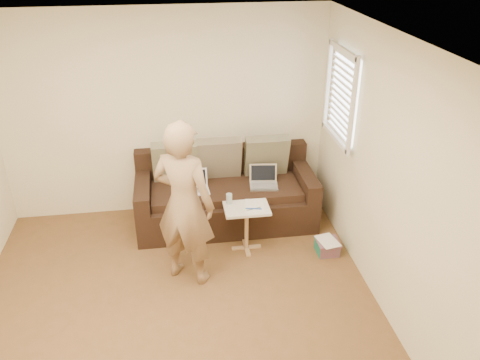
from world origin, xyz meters
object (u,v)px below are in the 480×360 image
Objects in this scene: sofa at (226,192)px; side_table at (247,228)px; laptop_silver at (264,187)px; drinking_glass at (229,199)px; striped_box at (327,247)px; person at (184,204)px; laptop_white at (195,192)px.

sofa is 3.93× the size of side_table.
side_table is at bearing -75.32° from sofa.
sofa is at bearing 174.06° from laptop_silver.
sofa is 0.54m from drinking_glass.
laptop_silver is 2.84× the size of drinking_glass.
laptop_silver is 1.06m from striped_box.
laptop_white is at bearing -69.73° from person.
laptop_white is (-0.84, 0.00, 0.00)m from laptop_silver.
striped_box is at bearing -30.29° from laptop_white.
drinking_glass is at bearing -133.08° from laptop_silver.
sofa is 0.41m from laptop_white.
laptop_silver is 1.41m from person.
laptop_white is at bearing 152.91° from striped_box.
person is at bearing -117.62° from sofa.
laptop_silver is at bearing -107.41° from person.
laptop_white is (-0.38, -0.11, 0.10)m from sofa.
sofa reaches higher than laptop_white.
laptop_silver is at bearing 129.59° from striped_box.
sofa is 1.41m from striped_box.
striped_box is (1.46, -0.75, -0.44)m from laptop_white.
laptop_silver is 0.64m from side_table.
sofa is 1.22× the size of person.
side_table is at bearing -112.69° from laptop_silver.
striped_box is (1.62, 0.18, -0.82)m from person.
sofa reaches higher than drinking_glass.
side_table is 4.66× the size of drinking_glass.
drinking_glass is at bearing -104.76° from person.
drinking_glass is 0.46× the size of striped_box.
person reaches higher than laptop_white.
laptop_white is 0.55m from drinking_glass.
sofa is 18.33× the size of drinking_glass.
laptop_white is at bearing 136.39° from side_table.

